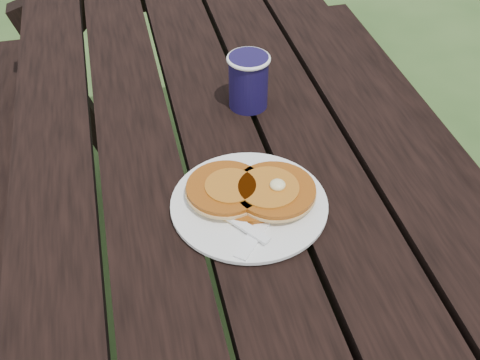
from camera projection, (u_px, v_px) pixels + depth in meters
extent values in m
plane|color=#2D4A1F|center=(215.00, 313.00, 1.72)|extent=(60.00, 60.00, 0.00)
cube|color=black|center=(205.00, 100.00, 1.23)|extent=(0.75, 1.80, 0.04)
cube|color=black|center=(425.00, 171.00, 1.53)|extent=(0.25, 1.80, 0.04)
cylinder|color=white|center=(249.00, 205.00, 0.97)|extent=(0.32, 0.32, 0.01)
cylinder|color=#A35012|center=(250.00, 195.00, 0.97)|extent=(0.13, 0.13, 0.01)
cylinder|color=#A35012|center=(225.00, 188.00, 0.96)|extent=(0.13, 0.13, 0.01)
cylinder|color=#A35012|center=(275.00, 190.00, 0.96)|extent=(0.13, 0.13, 0.01)
cylinder|color=#9D5916|center=(269.00, 187.00, 0.95)|extent=(0.10, 0.10, 0.00)
ellipsoid|color=#F4E59E|center=(278.00, 185.00, 0.95)|extent=(0.03, 0.03, 0.02)
cube|color=white|center=(265.00, 219.00, 0.93)|extent=(0.13, 0.15, 0.00)
cylinder|color=#150F3B|center=(248.00, 82.00, 1.15)|extent=(0.08, 0.08, 0.11)
torus|color=white|center=(249.00, 59.00, 1.12)|extent=(0.08, 0.08, 0.01)
cylinder|color=black|center=(249.00, 60.00, 1.12)|extent=(0.07, 0.07, 0.01)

